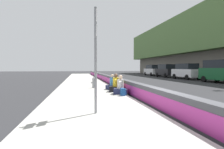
# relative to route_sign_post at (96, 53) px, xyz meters

# --- Properties ---
(ground_plane) EXTENTS (160.00, 160.00, 0.00)m
(ground_plane) POSITION_rel_route_sign_post_xyz_m (0.52, -2.65, -2.21)
(ground_plane) COLOR #2B2B2D
(ground_plane) RESTS_ON ground
(sidewalk_strip) EXTENTS (80.00, 4.40, 0.14)m
(sidewalk_strip) POSITION_rel_route_sign_post_xyz_m (0.52, 0.00, -2.14)
(sidewalk_strip) COLOR #A8A59E
(sidewalk_strip) RESTS_ON ground_plane
(jersey_barrier) EXTENTS (76.00, 0.45, 0.85)m
(jersey_barrier) POSITION_rel_route_sign_post_xyz_m (0.52, -2.65, -1.79)
(jersey_barrier) COLOR #47474C
(jersey_barrier) RESTS_ON ground_plane
(route_sign_post) EXTENTS (0.44, 0.09, 3.60)m
(route_sign_post) POSITION_rel_route_sign_post_xyz_m (0.00, 0.00, 0.00)
(route_sign_post) COLOR gray
(route_sign_post) RESTS_ON sidewalk_strip
(fire_hydrant) EXTENTS (0.26, 0.46, 0.88)m
(fire_hydrant) POSITION_rel_route_sign_post_xyz_m (7.77, -0.59, -1.62)
(fire_hydrant) COLOR gray
(fire_hydrant) RESTS_ON sidewalk_strip
(seated_person_foreground) EXTENTS (0.87, 0.95, 1.12)m
(seated_person_foreground) POSITION_rel_route_sign_post_xyz_m (4.26, -1.88, -1.72)
(seated_person_foreground) COLOR #23284C
(seated_person_foreground) RESTS_ON sidewalk_strip
(seated_person_middle) EXTENTS (0.90, 0.99, 1.17)m
(seated_person_middle) POSITION_rel_route_sign_post_xyz_m (5.41, -1.85, -1.70)
(seated_person_middle) COLOR black
(seated_person_middle) RESTS_ON sidewalk_strip
(seated_person_rear) EXTENTS (0.87, 0.94, 1.09)m
(seated_person_rear) POSITION_rel_route_sign_post_xyz_m (6.58, -1.83, -1.73)
(seated_person_rear) COLOR #23284C
(seated_person_rear) RESTS_ON sidewalk_strip
(backpack) EXTENTS (0.32, 0.28, 0.40)m
(backpack) POSITION_rel_route_sign_post_xyz_m (3.59, -1.86, -1.88)
(backpack) COLOR navy
(backpack) RESTS_ON sidewalk_strip
(parked_car_third) EXTENTS (5.17, 2.24, 2.56)m
(parked_car_third) POSITION_rel_route_sign_post_xyz_m (10.96, -14.97, -0.86)
(parked_car_third) COLOR #145128
(parked_car_third) RESTS_ON ground_plane
(parked_car_fourth) EXTENTS (4.86, 2.19, 2.28)m
(parked_car_fourth) POSITION_rel_route_sign_post_xyz_m (17.49, -14.87, -1.03)
(parked_car_fourth) COLOR silver
(parked_car_fourth) RESTS_ON ground_plane
(parked_car_midline) EXTENTS (4.81, 2.09, 2.28)m
(parked_car_midline) POSITION_rel_route_sign_post_xyz_m (23.33, -14.72, -1.03)
(parked_car_midline) COLOR black
(parked_car_midline) RESTS_ON ground_plane
(parked_car_far) EXTENTS (4.84, 2.15, 2.28)m
(parked_car_far) POSITION_rel_route_sign_post_xyz_m (29.49, -14.81, -1.03)
(parked_car_far) COLOR silver
(parked_car_far) RESTS_ON ground_plane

